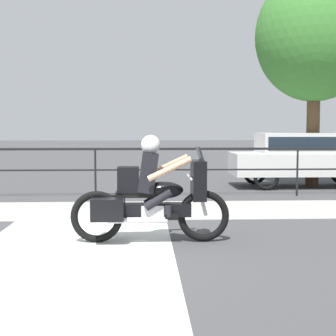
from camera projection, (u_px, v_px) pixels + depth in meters
The scene contains 7 objects.
ground_plane at pixel (59, 249), 7.38m from camera, with size 120.00×120.00×0.00m, color #424244.
sidewalk_band at pixel (86, 210), 10.77m from camera, with size 44.00×2.40×0.01m, color #A8A59E.
crosswalk_band at pixel (74, 252), 7.19m from camera, with size 2.80×6.00×0.01m, color silver.
fence_railing at pixel (95, 158), 12.78m from camera, with size 36.00×0.05×1.23m.
motorcycle at pixel (150, 196), 7.77m from camera, with size 2.41×0.76×1.63m.
parked_car at pixel (303, 156), 14.94m from camera, with size 4.34×1.63×1.57m.
tree_behind_sign at pixel (315, 37), 14.97m from camera, with size 3.46×3.46×6.30m.
Camera 1 is at (1.23, -7.33, 1.75)m, focal length 55.00 mm.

